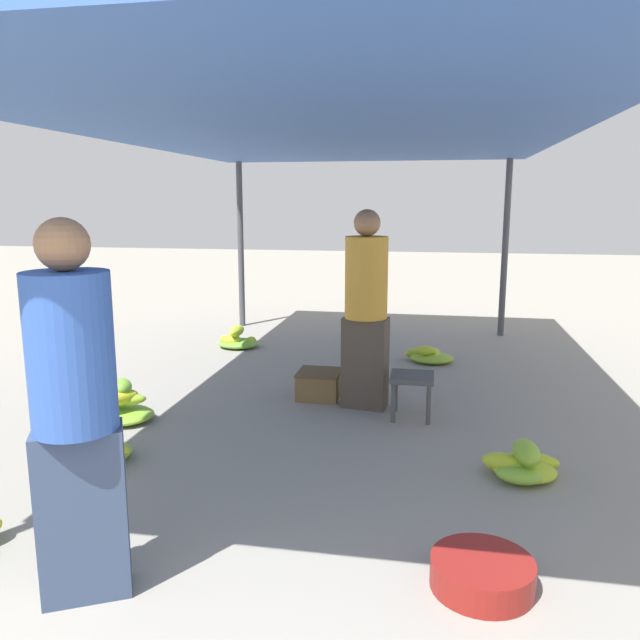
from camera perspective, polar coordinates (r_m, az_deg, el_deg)
canopy_post_back_left at (r=8.62m, az=-7.26°, el=6.77°), size 0.08×0.08×2.22m
canopy_post_back_right at (r=8.25m, az=16.56°, el=6.23°), size 0.08×0.08×2.22m
canopy_tarp at (r=5.12m, az=0.50°, el=16.82°), size 3.88×6.73×0.04m
vendor_foreground at (r=2.83m, az=-21.49°, el=-7.53°), size 0.47×0.47×1.65m
stool at (r=5.03m, az=8.41°, el=-5.70°), size 0.34×0.34×0.36m
basin_black at (r=3.10m, az=14.60°, el=-21.53°), size 0.46×0.46×0.14m
banana_pile_left_1 at (r=7.45m, az=-7.50°, el=-1.86°), size 0.49×0.43×0.27m
banana_pile_left_2 at (r=4.53m, az=-19.89°, el=-10.86°), size 0.60×0.42×0.26m
banana_pile_left_3 at (r=5.19m, az=-18.02°, el=-7.58°), size 0.55×0.54×0.34m
banana_pile_right_0 at (r=4.20m, az=18.05°, el=-12.52°), size 0.52×0.45×0.24m
banana_pile_right_1 at (r=6.84m, az=9.90°, el=-3.26°), size 0.53×0.44×0.20m
crate_near at (r=5.53m, az=-0.06°, el=-5.89°), size 0.38×0.38×0.24m
shopper_walking_mid at (r=5.12m, az=4.22°, el=1.19°), size 0.40×0.40×1.65m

